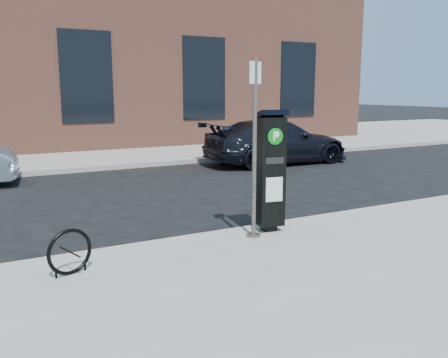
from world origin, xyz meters
TOP-DOWN VIEW (x-y plane):
  - ground at (0.00, 0.00)m, footprint 120.00×120.00m
  - sidewalk_far at (0.00, 14.00)m, footprint 60.00×12.00m
  - curb_near at (0.00, -0.02)m, footprint 60.00×0.12m
  - curb_far at (0.00, 8.02)m, footprint 60.00×0.12m
  - building at (-0.00, 17.00)m, footprint 28.00×10.05m
  - parking_kiosk at (0.26, -0.35)m, footprint 0.52×0.48m
  - sign_pole at (-0.14, -0.52)m, footprint 0.24×0.23m
  - bike_rack at (-3.08, -0.80)m, footprint 0.60×0.22m
  - car_dark at (5.19, 6.65)m, footprint 5.21×2.17m

SIDE VIEW (x-z plane):
  - ground at x=0.00m, z-range 0.00..0.00m
  - sidewalk_far at x=0.00m, z-range 0.00..0.15m
  - curb_near at x=0.00m, z-range -0.01..0.15m
  - curb_far at x=0.00m, z-range -0.01..0.15m
  - bike_rack at x=-3.08m, z-range 0.14..0.75m
  - car_dark at x=5.19m, z-range 0.00..1.50m
  - parking_kiosk at x=0.26m, z-range 0.18..2.22m
  - sign_pole at x=-0.14m, z-range 0.14..2.98m
  - building at x=0.00m, z-range 0.02..8.27m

